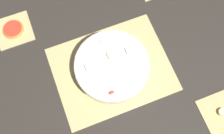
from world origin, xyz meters
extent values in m
plane|color=#2D2823|center=(0.00, 0.00, 0.00)|extent=(6.00, 6.00, 0.00)
cube|color=#D6B775|center=(0.00, 0.00, 0.00)|extent=(0.45, 0.35, 0.01)
cube|color=#4C381E|center=(-0.15, 0.00, 0.00)|extent=(0.01, 0.34, 0.00)
cube|color=#4C381E|center=(-0.07, 0.00, 0.00)|extent=(0.01, 0.34, 0.00)
cube|color=#4C381E|center=(0.00, 0.00, 0.00)|extent=(0.01, 0.34, 0.00)
cube|color=#4C381E|center=(0.07, 0.00, 0.00)|extent=(0.01, 0.34, 0.00)
cube|color=#4C381E|center=(0.15, 0.00, 0.00)|extent=(0.01, 0.34, 0.00)
cube|color=#D6B775|center=(0.32, -0.30, 0.00)|extent=(0.14, 0.14, 0.01)
cube|color=#4C381E|center=(0.28, -0.30, 0.00)|extent=(0.00, 0.14, 0.00)
cube|color=#4C381E|center=(0.32, -0.30, 0.00)|extent=(0.00, 0.14, 0.00)
cube|color=#4C381E|center=(0.35, -0.30, 0.00)|extent=(0.00, 0.14, 0.00)
cube|color=#D6B775|center=(-0.32, 0.30, 0.00)|extent=(0.14, 0.14, 0.01)
cube|color=#4C381E|center=(-0.32, 0.30, 0.00)|extent=(0.00, 0.14, 0.00)
cube|color=#4C381E|center=(-0.28, 0.30, 0.00)|extent=(0.00, 0.14, 0.00)
cylinder|color=silver|center=(0.00, 0.00, 0.03)|extent=(0.28, 0.28, 0.05)
torus|color=silver|center=(0.00, 0.00, 0.05)|extent=(0.29, 0.29, 0.01)
cylinder|color=#F4EABC|center=(0.00, -0.08, 0.02)|extent=(0.03, 0.03, 0.01)
cylinder|color=#F4EABC|center=(0.06, 0.02, 0.03)|extent=(0.03, 0.03, 0.01)
cylinder|color=#F4EABC|center=(0.00, 0.01, 0.02)|extent=(0.03, 0.03, 0.01)
cylinder|color=#F4EABC|center=(0.04, -0.02, 0.03)|extent=(0.03, 0.03, 0.01)
cylinder|color=#F4EABC|center=(0.09, 0.06, 0.02)|extent=(0.03, 0.03, 0.01)
cylinder|color=#F4EABC|center=(-0.10, -0.01, 0.05)|extent=(0.03, 0.03, 0.01)
cylinder|color=#F4EABC|center=(-0.05, 0.00, 0.04)|extent=(0.03, 0.03, 0.01)
cube|color=beige|center=(0.02, 0.08, 0.04)|extent=(0.02, 0.02, 0.02)
cube|color=beige|center=(-0.06, 0.06, 0.05)|extent=(0.02, 0.02, 0.02)
cube|color=beige|center=(0.06, 0.08, 0.03)|extent=(0.03, 0.03, 0.03)
cube|color=beige|center=(-0.08, -0.03, 0.05)|extent=(0.02, 0.02, 0.02)
cube|color=beige|center=(-0.05, -0.08, 0.05)|extent=(0.02, 0.02, 0.02)
cube|color=beige|center=(0.08, -0.02, 0.05)|extent=(0.03, 0.03, 0.03)
cube|color=beige|center=(-0.01, -0.03, 0.06)|extent=(0.02, 0.02, 0.02)
cube|color=beige|center=(0.05, 0.04, 0.04)|extent=(0.03, 0.03, 0.03)
cube|color=beige|center=(0.05, -0.06, 0.02)|extent=(0.02, 0.02, 0.02)
cube|color=beige|center=(-0.03, -0.05, 0.02)|extent=(0.02, 0.02, 0.02)
cube|color=beige|center=(-0.09, -0.06, 0.05)|extent=(0.02, 0.02, 0.02)
cube|color=beige|center=(0.00, -0.10, 0.05)|extent=(0.02, 0.02, 0.02)
cube|color=beige|center=(-0.04, 0.09, 0.03)|extent=(0.02, 0.02, 0.02)
ellipsoid|color=red|center=(0.02, -0.10, 0.03)|extent=(0.03, 0.01, 0.01)
ellipsoid|color=orange|center=(-0.09, 0.01, 0.02)|extent=(0.03, 0.02, 0.02)
ellipsoid|color=orange|center=(-0.11, 0.04, 0.05)|extent=(0.03, 0.02, 0.01)
ellipsoid|color=orange|center=(-0.02, 0.01, 0.05)|extent=(0.03, 0.02, 0.01)
ellipsoid|color=orange|center=(-0.02, -0.11, 0.02)|extent=(0.03, 0.01, 0.01)
ellipsoid|color=red|center=(0.04, 0.10, 0.06)|extent=(0.03, 0.02, 0.01)
ellipsoid|color=orange|center=(-0.07, -0.03, 0.03)|extent=(0.04, 0.02, 0.02)
cylinder|color=#F4EABC|center=(-0.32, 0.30, 0.01)|extent=(0.03, 0.03, 0.01)
torus|color=yellow|center=(-0.32, 0.30, 0.01)|extent=(0.03, 0.03, 0.01)
cylinder|color=red|center=(0.32, -0.30, 0.01)|extent=(0.07, 0.07, 0.01)
torus|color=orange|center=(0.32, -0.30, 0.01)|extent=(0.08, 0.08, 0.01)
camera|label=1|loc=(0.12, 0.30, 0.97)|focal=42.00mm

